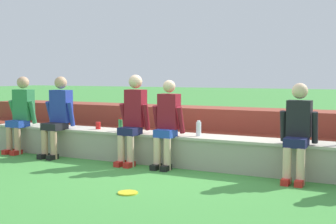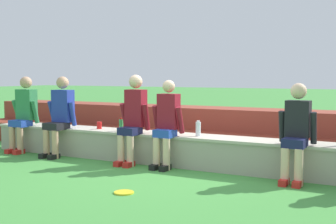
% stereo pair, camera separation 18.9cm
% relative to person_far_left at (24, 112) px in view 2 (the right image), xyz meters
% --- Properties ---
extents(ground_plane, '(80.00, 80.00, 0.00)m').
position_rel_person_far_left_xyz_m(ground_plane, '(3.12, -0.02, -0.74)').
color(ground_plane, '#428E3D').
extents(stone_seating_wall, '(7.44, 0.57, 0.49)m').
position_rel_person_far_left_xyz_m(stone_seating_wall, '(3.12, 0.24, -0.48)').
color(stone_seating_wall, '#A8A08E').
rests_on(stone_seating_wall, ground).
extents(brick_bleachers, '(10.62, 1.58, 0.80)m').
position_rel_person_far_left_xyz_m(brick_bleachers, '(3.12, 1.65, -0.41)').
color(brick_bleachers, maroon).
rests_on(brick_bleachers, ground).
extents(person_far_left, '(0.54, 0.53, 1.39)m').
position_rel_person_far_left_xyz_m(person_far_left, '(0.00, 0.00, 0.00)').
color(person_far_left, tan).
rests_on(person_far_left, ground).
extents(person_left_of_center, '(0.54, 0.58, 1.39)m').
position_rel_person_far_left_xyz_m(person_left_of_center, '(0.88, -0.03, -0.01)').
color(person_left_of_center, tan).
rests_on(person_left_of_center, ground).
extents(person_center, '(0.49, 0.56, 1.42)m').
position_rel_person_far_left_xyz_m(person_center, '(2.38, -0.01, 0.01)').
color(person_center, beige).
rests_on(person_center, ground).
extents(person_right_of_center, '(0.49, 0.48, 1.34)m').
position_rel_person_far_left_xyz_m(person_right_of_center, '(3.00, -0.03, -0.04)').
color(person_right_of_center, beige).
rests_on(person_right_of_center, ground).
extents(person_far_right, '(0.49, 0.56, 1.31)m').
position_rel_person_far_left_xyz_m(person_far_right, '(4.94, -0.05, -0.05)').
color(person_far_right, beige).
rests_on(person_far_right, ground).
extents(water_bottle_near_left, '(0.08, 0.08, 0.24)m').
position_rel_person_far_left_xyz_m(water_bottle_near_left, '(3.42, 0.20, -0.14)').
color(water_bottle_near_left, silver).
rests_on(water_bottle_near_left, stone_seating_wall).
extents(water_bottle_center_gap, '(0.07, 0.07, 0.22)m').
position_rel_person_far_left_xyz_m(water_bottle_center_gap, '(2.02, 0.18, -0.16)').
color(water_bottle_center_gap, green).
rests_on(water_bottle_center_gap, stone_seating_wall).
extents(plastic_cup_left_end, '(0.09, 0.09, 0.12)m').
position_rel_person_far_left_xyz_m(plastic_cup_left_end, '(1.53, 0.25, -0.20)').
color(plastic_cup_left_end, red).
rests_on(plastic_cup_left_end, stone_seating_wall).
extents(frisbee, '(0.24, 0.24, 0.02)m').
position_rel_person_far_left_xyz_m(frisbee, '(3.26, -1.60, -0.73)').
color(frisbee, yellow).
rests_on(frisbee, ground).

